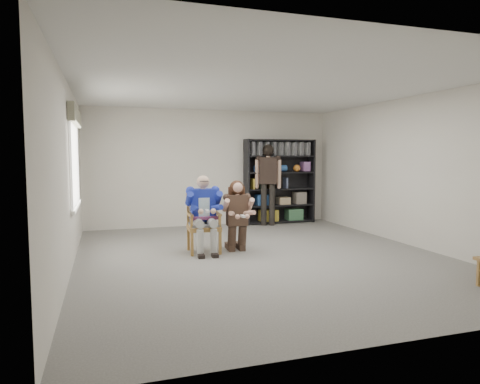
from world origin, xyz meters
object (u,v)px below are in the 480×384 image
object	(u,v)px
armchair	(204,223)
seated_man	(204,214)
standing_man	(268,185)
kneeling_woman	(237,217)
bookshelf	(280,181)

from	to	relation	value
armchair	seated_man	bearing A→B (deg)	0.00
armchair	standing_man	size ratio (longest dim) A/B	0.54
kneeling_woman	bookshelf	bearing A→B (deg)	57.91
armchair	bookshelf	world-z (taller)	bookshelf
kneeling_woman	bookshelf	world-z (taller)	bookshelf
bookshelf	standing_man	distance (m)	0.50
armchair	standing_man	xyz separation A→B (m)	(2.15, 2.41, 0.45)
kneeling_woman	bookshelf	size ratio (longest dim) A/B	0.60
armchair	seated_man	world-z (taller)	seated_man
seated_man	standing_man	xyz separation A→B (m)	(2.15, 2.41, 0.29)
armchair	standing_man	distance (m)	3.26
standing_man	kneeling_woman	bearing A→B (deg)	-100.93
armchair	kneeling_woman	bearing A→B (deg)	-8.38
kneeling_woman	standing_man	world-z (taller)	standing_man
bookshelf	standing_man	world-z (taller)	bookshelf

